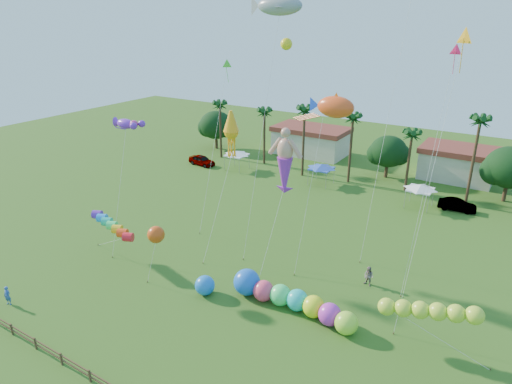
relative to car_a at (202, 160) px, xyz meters
The scene contains 21 objects.
ground 43.52m from the car_a, 53.17° to the right, with size 160.00×160.00×0.00m, color #285116.
tree_line 31.23m from the car_a, 17.18° to the left, with size 69.46×8.91×11.00m.
buildings_row 27.57m from the car_a, 33.42° to the left, with size 35.00×7.00×4.00m.
tent_row 20.23m from the car_a, ahead, with size 31.00×4.00×0.60m.
car_a is the anchor object (origin of this frame).
car_b 38.53m from the car_a, ahead, with size 1.57×4.49×1.48m, color #4C4C54.
spectator_a 39.99m from the car_a, 75.43° to the right, with size 0.62×0.41×1.70m, color #3056A8.
spectator_b 39.99m from the car_a, 29.44° to the right, with size 0.92×0.71×1.89m, color gray.
caterpillar_inflatable 40.35m from the car_a, 41.17° to the right, with size 11.48×2.49×2.34m.
blue_ball 36.81m from the car_a, 50.98° to the right, with size 1.76×1.76×1.76m, color blue.
rainbow_tube 31.81m from the car_a, 66.10° to the right, with size 8.20×2.63×3.81m.
green_worm 46.50m from the car_a, 34.43° to the right, with size 10.80×1.63×3.79m.
orange_ball_kite 35.50m from the car_a, 57.52° to the right, with size 2.43×2.00×5.91m.
merman_kite 34.69m from the car_a, 37.76° to the right, with size 2.68×5.77×13.13m.
fish_kite 36.73m from the car_a, 29.60° to the right, with size 5.50×6.51×16.28m.
shark_kite 36.09m from the car_a, 34.64° to the right, with size 6.48×8.18×24.75m.
squid_kite 30.48m from the car_a, 44.61° to the right, with size 1.62×5.63×14.50m.
lobster_kite 29.97m from the car_a, 65.88° to the right, with size 4.01×5.19×13.72m.
delta_kite_red 46.35m from the car_a, 23.55° to the right, with size 1.50×3.27×20.92m.
delta_kite_yellow 49.63m from the car_a, 28.09° to the right, with size 1.83×4.38×22.22m.
delta_kite_green 28.03m from the car_a, 42.98° to the right, with size 1.64×4.94×18.60m.
Camera 1 is at (19.06, -20.16, 23.03)m, focal length 32.00 mm.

